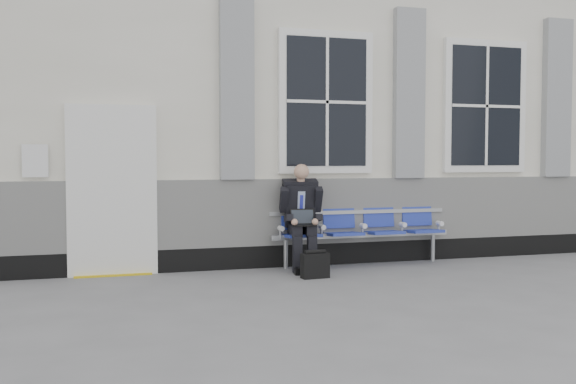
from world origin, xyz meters
name	(u,v)px	position (x,y,z in m)	size (l,w,h in m)	color
ground	(524,275)	(0.00, 0.00, 0.00)	(70.00, 70.00, 0.00)	slate
station_building	(401,116)	(-0.02, 3.47, 2.22)	(14.40, 4.40, 4.49)	white
bench	(361,225)	(-1.67, 1.32, 0.55)	(2.60, 0.47, 0.91)	#9EA0A3
businessman	(301,212)	(-2.58, 1.19, 0.76)	(0.59, 0.79, 1.40)	black
briefcase	(315,265)	(-2.61, 0.55, 0.16)	(0.35, 0.17, 0.35)	black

